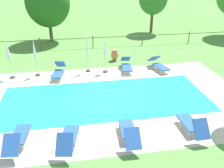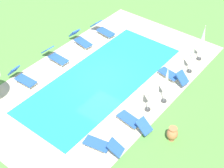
{
  "view_description": "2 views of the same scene",
  "coord_description": "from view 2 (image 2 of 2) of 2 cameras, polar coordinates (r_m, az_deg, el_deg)",
  "views": [
    {
      "loc": [
        -1.51,
        -11.11,
        6.31
      ],
      "look_at": [
        0.44,
        0.5,
        0.6
      ],
      "focal_mm": 39.07,
      "sensor_mm": 36.0,
      "label": 1
    },
    {
      "loc": [
        11.92,
        10.13,
        12.98
      ],
      "look_at": [
        0.53,
        1.16,
        0.56
      ],
      "focal_mm": 54.57,
      "sensor_mm": 36.0,
      "label": 2
    }
  ],
  "objects": [
    {
      "name": "sun_lounger_south_near_corner",
      "position": [
        20.47,
        -14.81,
        1.04
      ],
      "size": [
        0.66,
        1.89,
        0.97
      ],
      "color": "#2856A8",
      "rests_on": "ground"
    },
    {
      "name": "sun_lounger_north_near_steps",
      "position": [
        20.31,
        10.13,
        1.48
      ],
      "size": [
        0.92,
        2.03,
        0.9
      ],
      "color": "#2856A8",
      "rests_on": "ground"
    },
    {
      "name": "swimming_pool_water",
      "position": [
        20.32,
        -1.64,
        0.88
      ],
      "size": [
        10.81,
        4.39,
        0.01
      ],
      "primitive_type": "cube",
      "color": "#23A8C1",
      "rests_on": "ground"
    },
    {
      "name": "pool_coping_rim",
      "position": [
        20.32,
        -1.64,
        0.89
      ],
      "size": [
        11.29,
        4.87,
        0.01
      ],
      "color": "beige",
      "rests_on": "ground"
    },
    {
      "name": "sun_lounger_south_mid",
      "position": [
        24.14,
        -1.55,
        9.08
      ],
      "size": [
        0.81,
        2.01,
        0.89
      ],
      "color": "#2856A8",
      "rests_on": "ground"
    },
    {
      "name": "sun_lounger_north_mid",
      "position": [
        21.79,
        -9.49,
        4.6
      ],
      "size": [
        0.68,
        1.99,
        0.88
      ],
      "color": "#2856A8",
      "rests_on": "ground"
    },
    {
      "name": "sun_lounger_north_end",
      "position": [
        23.13,
        -5.29,
        7.4
      ],
      "size": [
        0.93,
        1.98,
        0.95
      ],
      "color": "#2856A8",
      "rests_on": "ground"
    },
    {
      "name": "pool_deck_paving",
      "position": [
        20.32,
        -1.64,
        0.88
      ],
      "size": [
        15.1,
        8.68,
        0.01
      ],
      "primitive_type": "cube",
      "color": "beige",
      "rests_on": "ground"
    },
    {
      "name": "patio_umbrella_closed_row_mid_west",
      "position": [
        17.44,
        6.31,
        -0.74
      ],
      "size": [
        0.32,
        0.32,
        2.27
      ],
      "color": "#383838",
      "rests_on": "ground"
    },
    {
      "name": "terracotta_urn_near_fence",
      "position": [
        16.91,
        10.07,
        -8.17
      ],
      "size": [
        0.55,
        0.55,
        0.82
      ],
      "color": "#C67547",
      "rests_on": "ground"
    },
    {
      "name": "sun_lounger_north_far",
      "position": [
        17.32,
        3.61,
        -6.25
      ],
      "size": [
        0.84,
        2.06,
        0.83
      ],
      "color": "#2856A8",
      "rests_on": "ground"
    },
    {
      "name": "patio_umbrella_closed_row_centre",
      "position": [
        20.47,
        13.43,
        5.46
      ],
      "size": [
        0.32,
        0.32,
        2.45
      ],
      "color": "#383838",
      "rests_on": "ground"
    },
    {
      "name": "patio_umbrella_closed_row_west",
      "position": [
        18.02,
        9.15,
        0.83
      ],
      "size": [
        0.32,
        0.32,
        2.49
      ],
      "color": "#383838",
      "rests_on": "ground"
    },
    {
      "name": "sun_lounger_south_far",
      "position": [
        16.29,
        -1.64,
        -10.17
      ],
      "size": [
        0.99,
        2.07,
        0.85
      ],
      "color": "#2856A8",
      "rests_on": "ground"
    },
    {
      "name": "patio_umbrella_closed_row_mid_east",
      "position": [
        21.64,
        15.06,
        7.66
      ],
      "size": [
        0.32,
        0.32,
        2.5
      ],
      "color": "#383838",
      "rests_on": "ground"
    },
    {
      "name": "ground_plane",
      "position": [
        20.33,
        -1.64,
        0.87
      ],
      "size": [
        160.0,
        160.0,
        0.0
      ],
      "primitive_type": "plane",
      "color": "#599342"
    }
  ]
}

